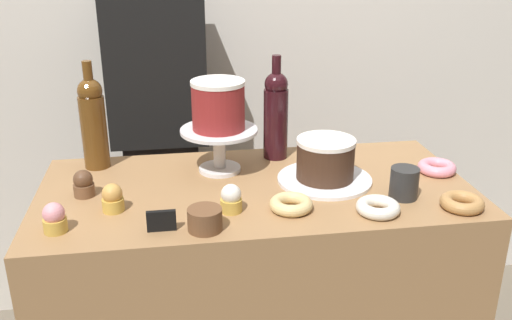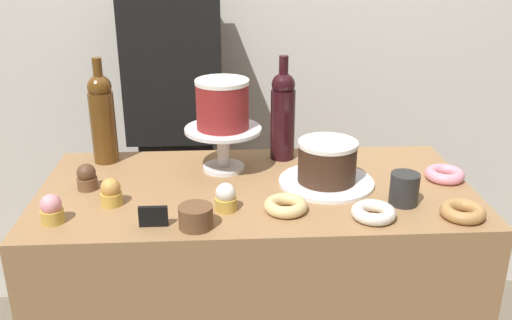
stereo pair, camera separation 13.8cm
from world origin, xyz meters
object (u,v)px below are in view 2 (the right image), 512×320
(white_layer_cake, at_px, (222,104))
(chocolate_round_cake, at_px, (327,161))
(donut_sugar, at_px, (373,212))
(cookie_stack, at_px, (196,217))
(wine_bottle_dark_red, at_px, (283,114))
(donut_glazed, at_px, (286,206))
(cupcake_strawberry, at_px, (52,209))
(cupcake_chocolate, at_px, (87,177))
(cupcake_caramel, at_px, (111,192))
(price_sign_chalkboard, at_px, (153,216))
(cupcake_vanilla, at_px, (226,198))
(cake_stand_pedestal, at_px, (223,141))
(donut_maple, at_px, (463,211))
(coffee_cup_ceramic, at_px, (404,189))
(barista_figure, at_px, (177,139))
(wine_bottle_amber, at_px, (102,117))
(donut_pink, at_px, (445,174))

(white_layer_cake, distance_m, chocolate_round_cake, 0.34)
(donut_sugar, bearing_deg, cookie_stack, -177.38)
(wine_bottle_dark_red, relative_size, donut_glazed, 2.91)
(cupcake_strawberry, distance_m, cupcake_chocolate, 0.20)
(cupcake_caramel, height_order, price_sign_chalkboard, cupcake_caramel)
(cupcake_vanilla, bearing_deg, cake_stand_pedestal, 90.82)
(cupcake_caramel, xyz_separation_m, cupcake_chocolate, (-0.08, 0.10, 0.00))
(cupcake_vanilla, bearing_deg, white_layer_cake, 90.82)
(cupcake_vanilla, bearing_deg, donut_maple, -7.14)
(wine_bottle_dark_red, distance_m, coffee_cup_ceramic, 0.46)
(barista_figure, bearing_deg, wine_bottle_amber, -112.67)
(wine_bottle_dark_red, height_order, donut_glazed, wine_bottle_dark_red)
(wine_bottle_amber, distance_m, cupcake_chocolate, 0.24)
(donut_pink, bearing_deg, coffee_cup_ceramic, -138.29)
(wine_bottle_amber, relative_size, price_sign_chalkboard, 4.65)
(price_sign_chalkboard, bearing_deg, donut_maple, 0.13)
(wine_bottle_amber, relative_size, donut_sugar, 2.91)
(cupcake_strawberry, bearing_deg, cake_stand_pedestal, 36.67)
(cake_stand_pedestal, bearing_deg, chocolate_round_cake, -22.96)
(cookie_stack, bearing_deg, wine_bottle_amber, 123.53)
(coffee_cup_ceramic, bearing_deg, wine_bottle_dark_red, 129.35)
(cupcake_vanilla, relative_size, cookie_stack, 0.88)
(chocolate_round_cake, bearing_deg, cupcake_vanilla, -152.43)
(cupcake_strawberry, bearing_deg, coffee_cup_ceramic, 3.38)
(cupcake_chocolate, xyz_separation_m, donut_sugar, (0.75, -0.22, -0.02))
(cake_stand_pedestal, relative_size, donut_maple, 2.03)
(wine_bottle_dark_red, xyz_separation_m, coffee_cup_ceramic, (0.28, -0.35, -0.10))
(cupcake_vanilla, distance_m, donut_glazed, 0.15)
(donut_glazed, distance_m, donut_maple, 0.44)
(donut_pink, bearing_deg, cookie_stack, -160.76)
(cake_stand_pedestal, distance_m, chocolate_round_cake, 0.32)
(cake_stand_pedestal, distance_m, cupcake_vanilla, 0.28)
(price_sign_chalkboard, xyz_separation_m, barista_figure, (-0.01, 0.88, -0.11))
(cupcake_chocolate, relative_size, coffee_cup_ceramic, 0.87)
(cupcake_vanilla, height_order, price_sign_chalkboard, cupcake_vanilla)
(chocolate_round_cake, height_order, coffee_cup_ceramic, chocolate_round_cake)
(chocolate_round_cake, height_order, barista_figure, barista_figure)
(wine_bottle_dark_red, distance_m, cupcake_caramel, 0.58)
(cupcake_chocolate, relative_size, cupcake_vanilla, 1.00)
(white_layer_cake, distance_m, donut_maple, 0.71)
(cupcake_strawberry, relative_size, coffee_cup_ceramic, 0.87)
(coffee_cup_ceramic, bearing_deg, white_layer_cake, 150.94)
(cake_stand_pedestal, distance_m, donut_sugar, 0.51)
(wine_bottle_dark_red, xyz_separation_m, cupcake_strawberry, (-0.61, -0.40, -0.11))
(wine_bottle_dark_red, distance_m, price_sign_chalkboard, 0.57)
(chocolate_round_cake, relative_size, wine_bottle_dark_red, 0.51)
(cupcake_chocolate, bearing_deg, donut_pink, 0.39)
(donut_glazed, xyz_separation_m, cookie_stack, (-0.23, -0.07, 0.01))
(wine_bottle_amber, xyz_separation_m, barista_figure, (0.18, 0.44, -0.23))
(price_sign_chalkboard, distance_m, coffee_cup_ceramic, 0.65)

